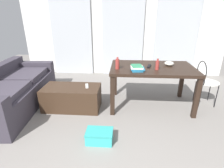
# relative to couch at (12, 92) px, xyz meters

# --- Properties ---
(ground_plane) EXTENTS (8.85, 8.85, 0.00)m
(ground_plane) POSITION_rel_couch_xyz_m (1.95, -0.11, -0.30)
(ground_plane) COLOR gray
(wall_back) EXTENTS (5.38, 0.10, 2.61)m
(wall_back) POSITION_rel_couch_xyz_m (1.95, 2.13, 1.01)
(wall_back) COLOR silver
(wall_back) RESTS_ON ground
(curtains) EXTENTS (3.83, 0.03, 2.40)m
(curtains) POSITION_rel_couch_xyz_m (1.95, 2.05, 0.90)
(curtains) COLOR #B2B7BC
(curtains) RESTS_ON ground
(couch) EXTENTS (1.02, 2.07, 0.72)m
(couch) POSITION_rel_couch_xyz_m (0.00, 0.00, 0.00)
(couch) COLOR #38333D
(couch) RESTS_ON ground
(coffee_table) EXTENTS (0.99, 0.52, 0.40)m
(coffee_table) POSITION_rel_couch_xyz_m (1.08, 0.04, -0.10)
(coffee_table) COLOR #382619
(coffee_table) RESTS_ON ground
(craft_table) EXTENTS (1.44, 0.90, 0.74)m
(craft_table) POSITION_rel_couch_xyz_m (2.49, 0.26, 0.35)
(craft_table) COLOR black
(craft_table) RESTS_ON ground
(wire_chair) EXTENTS (0.40, 0.40, 0.83)m
(wire_chair) POSITION_rel_couch_xyz_m (3.46, 0.38, 0.21)
(wire_chair) COLOR silver
(wire_chair) RESTS_ON ground
(bottle_near) EXTENTS (0.06, 0.06, 0.18)m
(bottle_near) POSITION_rel_couch_xyz_m (2.54, 0.09, 0.52)
(bottle_near) COLOR #99332D
(bottle_near) RESTS_ON craft_table
(bottle_far) EXTENTS (0.07, 0.07, 0.20)m
(bottle_far) POSITION_rel_couch_xyz_m (1.89, 0.09, 0.53)
(bottle_far) COLOR #99332D
(bottle_far) RESTS_ON craft_table
(bowl) EXTENTS (0.16, 0.16, 0.08)m
(bowl) POSITION_rel_couch_xyz_m (2.79, 0.36, 0.48)
(bowl) COLOR beige
(bowl) RESTS_ON craft_table
(book_stack) EXTENTS (0.22, 0.24, 0.08)m
(book_stack) POSITION_rel_couch_xyz_m (2.21, 0.02, 0.48)
(book_stack) COLOR #1E668C
(book_stack) RESTS_ON craft_table
(tv_remote_on_table) EXTENTS (0.09, 0.18, 0.03)m
(tv_remote_on_table) POSITION_rel_couch_xyz_m (2.43, 0.25, 0.45)
(tv_remote_on_table) COLOR black
(tv_remote_on_table) RESTS_ON craft_table
(tv_remote_primary) EXTENTS (0.09, 0.19, 0.02)m
(tv_remote_primary) POSITION_rel_couch_xyz_m (1.35, 0.09, 0.12)
(tv_remote_primary) COLOR #B7B7B2
(tv_remote_primary) RESTS_ON coffee_table
(shoebox) EXTENTS (0.35, 0.24, 0.16)m
(shoebox) POSITION_rel_couch_xyz_m (1.70, -0.83, -0.22)
(shoebox) COLOR #33B2AD
(shoebox) RESTS_ON ground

